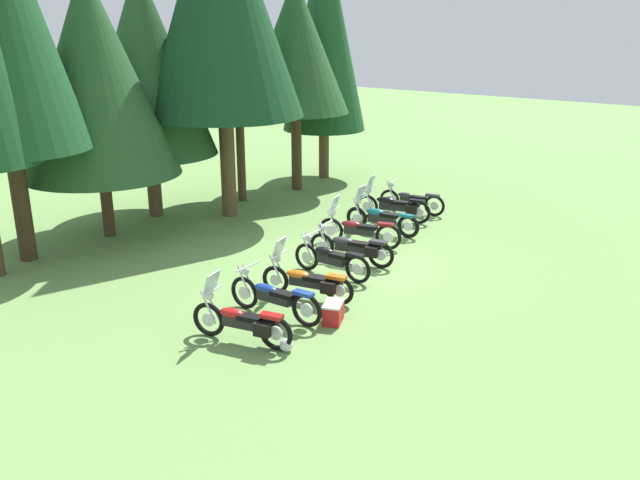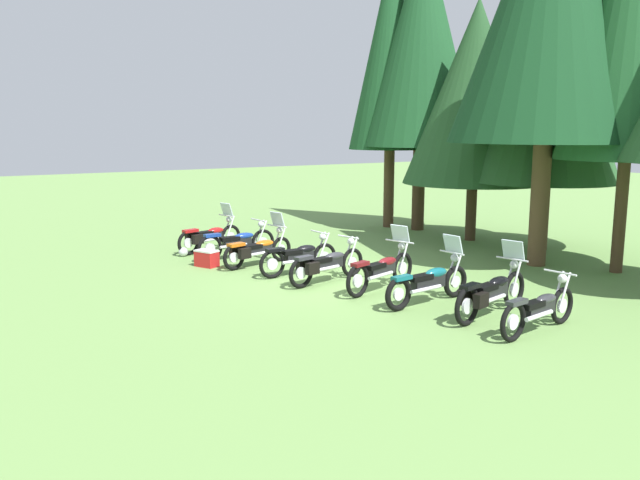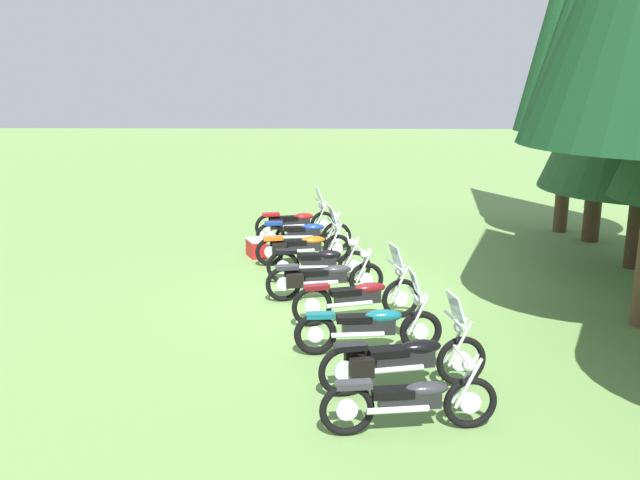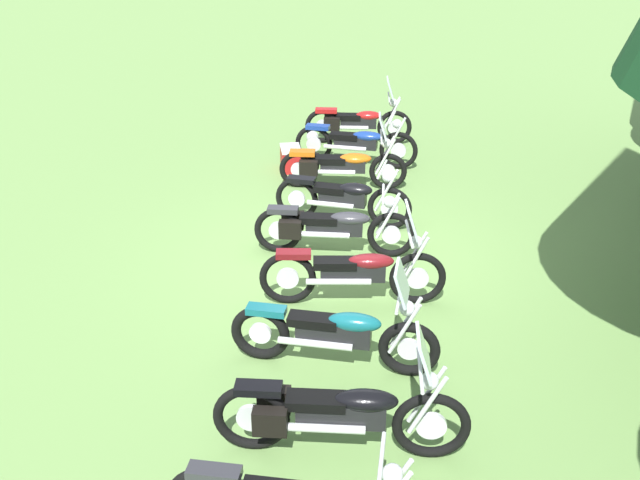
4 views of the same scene
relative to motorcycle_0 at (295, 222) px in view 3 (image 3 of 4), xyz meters
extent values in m
plane|color=#6B934C|center=(5.00, 1.06, -0.46)|extent=(80.00, 80.00, 0.00)
torus|color=black|center=(-0.18, 0.75, -0.11)|extent=(0.26, 0.71, 0.70)
cylinder|color=silver|center=(-0.18, 0.75, -0.11)|extent=(0.11, 0.28, 0.27)
torus|color=black|center=(0.16, -0.69, -0.11)|extent=(0.26, 0.71, 0.70)
cylinder|color=silver|center=(0.16, -0.69, -0.11)|extent=(0.11, 0.28, 0.27)
cube|color=black|center=(-0.01, 0.03, -0.01)|extent=(0.37, 0.76, 0.23)
ellipsoid|color=#B21919|center=(-0.06, 0.22, 0.13)|extent=(0.37, 0.57, 0.18)
cube|color=black|center=(0.04, -0.17, 0.10)|extent=(0.35, 0.53, 0.10)
cube|color=#B21919|center=(0.15, -0.61, 0.22)|extent=(0.29, 0.47, 0.08)
cylinder|color=silver|center=(-0.24, 0.67, 0.19)|extent=(0.12, 0.34, 0.65)
cylinder|color=silver|center=(-0.09, 0.71, 0.19)|extent=(0.12, 0.34, 0.65)
cylinder|color=silver|center=(-0.15, 0.61, 0.52)|extent=(0.66, 0.19, 0.04)
sphere|color=silver|center=(-0.17, 0.70, 0.40)|extent=(0.21, 0.21, 0.17)
cylinder|color=silver|center=(0.16, -0.10, -0.09)|extent=(0.25, 0.73, 0.08)
cube|color=silver|center=(-0.15, 0.63, 0.70)|extent=(0.46, 0.25, 0.39)
cube|color=black|center=(-0.04, -0.54, -0.01)|extent=(0.21, 0.34, 0.26)
cube|color=black|center=(0.28, -0.46, -0.01)|extent=(0.21, 0.34, 0.26)
torus|color=black|center=(1.21, 1.10, -0.10)|extent=(0.14, 0.73, 0.72)
cylinder|color=silver|center=(1.21, 1.10, -0.10)|extent=(0.07, 0.29, 0.28)
torus|color=black|center=(1.31, -0.53, -0.10)|extent=(0.14, 0.73, 0.72)
cylinder|color=silver|center=(1.31, -0.53, -0.10)|extent=(0.07, 0.29, 0.28)
cube|color=black|center=(1.26, 0.29, 0.00)|extent=(0.25, 0.82, 0.22)
ellipsoid|color=navy|center=(1.24, 0.51, 0.14)|extent=(0.29, 0.59, 0.17)
cube|color=black|center=(1.27, 0.06, 0.11)|extent=(0.27, 0.55, 0.10)
cube|color=navy|center=(1.30, -0.45, 0.24)|extent=(0.21, 0.45, 0.08)
cylinder|color=silver|center=(1.13, 1.03, 0.20)|extent=(0.06, 0.34, 0.65)
cylinder|color=silver|center=(1.29, 1.04, 0.20)|extent=(0.06, 0.34, 0.65)
cylinder|color=silver|center=(1.22, 0.96, 0.53)|extent=(0.77, 0.08, 0.04)
sphere|color=silver|center=(1.21, 1.05, 0.41)|extent=(0.18, 0.18, 0.17)
cylinder|color=silver|center=(1.40, 0.11, -0.08)|extent=(0.13, 0.81, 0.08)
torus|color=black|center=(2.24, 1.11, -0.13)|extent=(0.24, 0.67, 0.66)
cylinder|color=silver|center=(2.24, 1.11, -0.13)|extent=(0.11, 0.26, 0.25)
torus|color=black|center=(2.59, -0.43, -0.13)|extent=(0.24, 0.67, 0.66)
cylinder|color=silver|center=(2.59, -0.43, -0.13)|extent=(0.11, 0.26, 0.25)
cube|color=black|center=(2.41, 0.34, -0.04)|extent=(0.40, 0.81, 0.22)
ellipsoid|color=#D16014|center=(2.37, 0.56, 0.10)|extent=(0.41, 0.61, 0.17)
cube|color=black|center=(2.46, 0.13, 0.07)|extent=(0.38, 0.57, 0.10)
cube|color=#D16014|center=(2.57, -0.35, 0.18)|extent=(0.31, 0.48, 0.08)
cylinder|color=silver|center=(2.16, 1.04, 0.16)|extent=(0.12, 0.34, 0.65)
cylinder|color=silver|center=(2.33, 1.07, 0.16)|extent=(0.12, 0.34, 0.65)
cylinder|color=silver|center=(2.27, 0.98, 0.50)|extent=(0.73, 0.20, 0.04)
sphere|color=silver|center=(2.25, 1.07, 0.38)|extent=(0.20, 0.20, 0.17)
cylinder|color=silver|center=(2.59, 0.21, -0.11)|extent=(0.25, 0.78, 0.08)
cube|color=silver|center=(2.26, 1.00, 0.68)|extent=(0.46, 0.25, 0.39)
cube|color=black|center=(2.37, -0.27, -0.03)|extent=(0.21, 0.34, 0.26)
cube|color=black|center=(2.73, -0.19, -0.03)|extent=(0.21, 0.34, 0.26)
torus|color=black|center=(3.83, 1.47, -0.11)|extent=(0.12, 0.70, 0.70)
cylinder|color=silver|center=(3.83, 1.47, -0.11)|extent=(0.06, 0.27, 0.27)
torus|color=black|center=(3.88, -0.03, -0.11)|extent=(0.12, 0.70, 0.70)
cylinder|color=silver|center=(3.88, -0.03, -0.11)|extent=(0.06, 0.27, 0.27)
cube|color=black|center=(3.85, 0.72, 0.00)|extent=(0.23, 0.75, 0.25)
ellipsoid|color=black|center=(3.84, 0.93, 0.15)|extent=(0.28, 0.53, 0.19)
cube|color=black|center=(3.86, 0.51, 0.12)|extent=(0.26, 0.50, 0.10)
cube|color=black|center=(3.88, 0.05, 0.22)|extent=(0.20, 0.45, 0.08)
cylinder|color=silver|center=(3.75, 1.40, 0.18)|extent=(0.06, 0.34, 0.65)
cylinder|color=silver|center=(3.90, 1.41, 0.18)|extent=(0.06, 0.34, 0.65)
cylinder|color=silver|center=(3.83, 1.33, 0.52)|extent=(0.76, 0.06, 0.04)
sphere|color=silver|center=(3.83, 1.42, 0.40)|extent=(0.18, 0.18, 0.17)
cylinder|color=silver|center=(3.99, 0.56, -0.09)|extent=(0.11, 0.74, 0.08)
torus|color=black|center=(4.73, 1.68, -0.12)|extent=(0.23, 0.70, 0.70)
cylinder|color=silver|center=(4.73, 1.68, -0.12)|extent=(0.10, 0.27, 0.27)
torus|color=black|center=(5.05, 0.07, -0.12)|extent=(0.23, 0.70, 0.70)
cylinder|color=silver|center=(5.05, 0.07, -0.12)|extent=(0.10, 0.27, 0.27)
cube|color=black|center=(4.89, 0.87, -0.02)|extent=(0.36, 0.83, 0.23)
ellipsoid|color=#2D2D33|center=(4.85, 1.10, 0.12)|extent=(0.36, 0.61, 0.18)
cube|color=black|center=(4.94, 0.65, 0.09)|extent=(0.33, 0.58, 0.10)
cube|color=#2D2D33|center=(5.04, 0.15, 0.21)|extent=(0.27, 0.47, 0.08)
cylinder|color=silver|center=(4.67, 1.60, 0.18)|extent=(0.11, 0.34, 0.65)
cylinder|color=silver|center=(4.82, 1.63, 0.18)|extent=(0.11, 0.34, 0.65)
cylinder|color=silver|center=(4.76, 1.54, 0.52)|extent=(0.65, 0.17, 0.04)
sphere|color=silver|center=(4.74, 1.63, 0.40)|extent=(0.20, 0.20, 0.17)
cylinder|color=silver|center=(5.05, 0.72, -0.10)|extent=(0.24, 0.81, 0.08)
cube|color=black|center=(4.86, 0.24, -0.02)|extent=(0.20, 0.34, 0.26)
cube|color=black|center=(5.17, 0.30, -0.02)|extent=(0.20, 0.34, 0.26)
torus|color=black|center=(5.90, 2.25, -0.10)|extent=(0.29, 0.72, 0.73)
cylinder|color=silver|center=(5.90, 2.25, -0.10)|extent=(0.13, 0.29, 0.28)
torus|color=black|center=(6.37, 0.67, -0.10)|extent=(0.29, 0.72, 0.73)
cylinder|color=silver|center=(6.37, 0.67, -0.10)|extent=(0.13, 0.29, 0.28)
cube|color=black|center=(6.14, 1.46, 0.00)|extent=(0.42, 0.84, 0.24)
ellipsoid|color=maroon|center=(6.07, 1.68, 0.15)|extent=(0.40, 0.63, 0.18)
cube|color=black|center=(6.20, 1.24, 0.12)|extent=(0.38, 0.59, 0.10)
cube|color=maroon|center=(6.35, 0.74, 0.25)|extent=(0.30, 0.47, 0.08)
cylinder|color=silver|center=(5.85, 2.18, 0.20)|extent=(0.14, 0.33, 0.65)
cylinder|color=silver|center=(5.99, 2.22, 0.20)|extent=(0.14, 0.33, 0.65)
cylinder|color=silver|center=(5.94, 2.12, 0.53)|extent=(0.73, 0.25, 0.04)
sphere|color=silver|center=(5.92, 2.21, 0.41)|extent=(0.21, 0.21, 0.17)
cylinder|color=silver|center=(6.31, 1.32, -0.08)|extent=(0.31, 0.81, 0.08)
cube|color=silver|center=(5.94, 2.14, 0.71)|extent=(0.47, 0.27, 0.39)
torus|color=black|center=(7.43, 2.42, -0.12)|extent=(0.18, 0.69, 0.68)
cylinder|color=silver|center=(7.43, 2.42, -0.12)|extent=(0.08, 0.26, 0.25)
torus|color=black|center=(7.60, 0.76, -0.12)|extent=(0.18, 0.69, 0.68)
cylinder|color=silver|center=(7.60, 0.76, -0.12)|extent=(0.08, 0.26, 0.25)
cube|color=black|center=(7.52, 1.59, -0.01)|extent=(0.27, 0.84, 0.26)
ellipsoid|color=#14606B|center=(7.49, 1.82, 0.15)|extent=(0.30, 0.61, 0.20)
cube|color=black|center=(7.54, 1.36, 0.12)|extent=(0.28, 0.57, 0.10)
cube|color=#14606B|center=(7.59, 0.84, 0.19)|extent=(0.22, 0.46, 0.08)
cylinder|color=silver|center=(7.37, 2.36, 0.17)|extent=(0.08, 0.34, 0.65)
cylinder|color=silver|center=(7.51, 2.37, 0.17)|extent=(0.08, 0.34, 0.65)
cylinder|color=silver|center=(7.45, 2.28, 0.51)|extent=(0.63, 0.10, 0.04)
sphere|color=silver|center=(7.44, 2.37, 0.39)|extent=(0.19, 0.19, 0.17)
cylinder|color=silver|center=(7.65, 1.42, -0.10)|extent=(0.16, 0.83, 0.08)
cube|color=silver|center=(7.44, 2.30, 0.69)|extent=(0.45, 0.20, 0.39)
torus|color=black|center=(8.63, 2.85, -0.10)|extent=(0.26, 0.74, 0.74)
cylinder|color=silver|center=(8.63, 2.85, -0.10)|extent=(0.11, 0.29, 0.29)
torus|color=black|center=(9.00, 1.20, -0.10)|extent=(0.26, 0.74, 0.74)
cylinder|color=silver|center=(9.00, 1.20, -0.10)|extent=(0.11, 0.29, 0.29)
cube|color=black|center=(8.82, 2.02, 0.02)|extent=(0.38, 0.86, 0.25)
ellipsoid|color=black|center=(8.76, 2.25, 0.17)|extent=(0.38, 0.64, 0.20)
cube|color=black|center=(8.87, 1.80, 0.14)|extent=(0.35, 0.60, 0.10)
cube|color=black|center=(8.98, 1.28, 0.25)|extent=(0.28, 0.47, 0.08)
cylinder|color=silver|center=(8.57, 2.77, 0.20)|extent=(0.12, 0.34, 0.65)
cylinder|color=silver|center=(8.72, 2.81, 0.20)|extent=(0.12, 0.34, 0.65)
cylinder|color=silver|center=(8.66, 2.71, 0.54)|extent=(0.66, 0.18, 0.04)
sphere|color=silver|center=(8.64, 2.80, 0.42)|extent=(0.20, 0.20, 0.17)
cylinder|color=silver|center=(8.98, 1.87, -0.08)|extent=(0.26, 0.83, 0.08)
cube|color=silver|center=(8.66, 2.73, 0.72)|extent=(0.46, 0.25, 0.39)
cube|color=black|center=(8.80, 1.36, 0.00)|extent=(0.21, 0.34, 0.26)
cube|color=black|center=(9.11, 1.43, 0.00)|extent=(0.21, 0.34, 0.26)
torus|color=black|center=(9.83, 2.75, -0.12)|extent=(0.18, 0.69, 0.68)
cylinder|color=silver|center=(9.83, 2.75, -0.12)|extent=(0.09, 0.27, 0.27)
torus|color=black|center=(10.04, 1.22, -0.12)|extent=(0.18, 0.69, 0.68)
cylinder|color=silver|center=(10.04, 1.22, -0.12)|extent=(0.09, 0.27, 0.27)
cube|color=black|center=(9.93, 1.98, -0.03)|extent=(0.28, 0.78, 0.21)
ellipsoid|color=#2D2D33|center=(9.90, 2.19, 0.10)|extent=(0.29, 0.57, 0.17)
cube|color=black|center=(9.96, 1.77, 0.07)|extent=(0.28, 0.53, 0.10)
cube|color=#2D2D33|center=(10.03, 1.29, 0.21)|extent=(0.22, 0.46, 0.08)
cylinder|color=silver|center=(9.77, 2.68, 0.18)|extent=(0.09, 0.34, 0.65)
cylinder|color=silver|center=(9.90, 2.70, 0.18)|extent=(0.09, 0.34, 0.65)
cylinder|color=silver|center=(9.85, 2.61, 0.51)|extent=(0.62, 0.12, 0.04)
sphere|color=silver|center=(9.83, 2.70, 0.39)|extent=(0.19, 0.19, 0.17)
cylinder|color=silver|center=(10.07, 1.83, -0.10)|extent=(0.19, 0.77, 0.08)
cylinder|color=#4C3823|center=(-1.02, 7.29, 0.92)|extent=(0.37, 0.37, 2.77)
cylinder|color=#42301E|center=(0.06, 7.74, 0.98)|extent=(0.43, 0.43, 2.89)
cylinder|color=#42301E|center=(2.57, 7.76, 0.44)|extent=(0.33, 0.33, 1.81)
cube|color=red|center=(1.80, -0.83, -0.27)|extent=(0.66, 0.55, 0.39)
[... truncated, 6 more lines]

